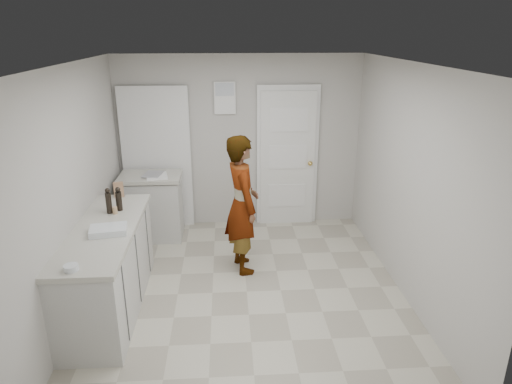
{
  "coord_description": "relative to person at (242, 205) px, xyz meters",
  "views": [
    {
      "loc": [
        -0.2,
        -4.49,
        2.82
      ],
      "look_at": [
        0.13,
        0.4,
        1.06
      ],
      "focal_mm": 32.0,
      "sensor_mm": 36.0,
      "label": 1
    }
  ],
  "objects": [
    {
      "name": "ground",
      "position": [
        0.02,
        -0.56,
        -0.84
      ],
      "size": [
        4.0,
        4.0,
        0.0
      ],
      "primitive_type": "plane",
      "color": "#9D9683",
      "rests_on": "ground"
    },
    {
      "name": "room_shell",
      "position": [
        -0.15,
        1.39,
        0.18
      ],
      "size": [
        4.0,
        4.0,
        4.0
      ],
      "color": "#B8B5AE",
      "rests_on": "ground"
    },
    {
      "name": "main_counter",
      "position": [
        -1.43,
        -0.76,
        -0.42
      ],
      "size": [
        0.64,
        1.96,
        0.93
      ],
      "color": "#B6B6B1",
      "rests_on": "ground"
    },
    {
      "name": "side_counter",
      "position": [
        -1.23,
        0.99,
        -0.41
      ],
      "size": [
        0.84,
        0.61,
        0.93
      ],
      "color": "#B6B6B1",
      "rests_on": "ground"
    },
    {
      "name": "person",
      "position": [
        0.0,
        0.0,
        0.0
      ],
      "size": [
        0.54,
        0.69,
        1.69
      ],
      "primitive_type": "imported",
      "rotation": [
        0.0,
        0.0,
        1.81
      ],
      "color": "silver",
      "rests_on": "ground"
    },
    {
      "name": "cake_mix_box",
      "position": [
        -1.46,
        0.14,
        0.17
      ],
      "size": [
        0.12,
        0.08,
        0.18
      ],
      "primitive_type": "cube",
      "rotation": [
        0.0,
        0.0,
        0.29
      ],
      "color": "#875E43",
      "rests_on": "main_counter"
    },
    {
      "name": "spice_jar",
      "position": [
        -1.39,
        -0.39,
        0.12
      ],
      "size": [
        0.05,
        0.05,
        0.08
      ],
      "primitive_type": "cylinder",
      "color": "tan",
      "rests_on": "main_counter"
    },
    {
      "name": "oil_cruet_a",
      "position": [
        -1.36,
        -0.29,
        0.21
      ],
      "size": [
        0.07,
        0.07,
        0.27
      ],
      "color": "black",
      "rests_on": "main_counter"
    },
    {
      "name": "oil_cruet_b",
      "position": [
        -1.45,
        -0.36,
        0.22
      ],
      "size": [
        0.06,
        0.06,
        0.29
      ],
      "color": "black",
      "rests_on": "main_counter"
    },
    {
      "name": "baking_dish",
      "position": [
        -1.35,
        -0.88,
        0.11
      ],
      "size": [
        0.39,
        0.3,
        0.06
      ],
      "rotation": [
        0.0,
        0.0,
        0.16
      ],
      "color": "silver",
      "rests_on": "main_counter"
    },
    {
      "name": "egg_bowl",
      "position": [
        -1.48,
        -1.61,
        0.11
      ],
      "size": [
        0.12,
        0.12,
        0.05
      ],
      "color": "silver",
      "rests_on": "main_counter"
    },
    {
      "name": "papers",
      "position": [
        -1.12,
        0.92,
        0.09
      ],
      "size": [
        0.34,
        0.4,
        0.01
      ],
      "primitive_type": "cube",
      "rotation": [
        0.0,
        0.0,
        0.19
      ],
      "color": "white",
      "rests_on": "side_counter"
    }
  ]
}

